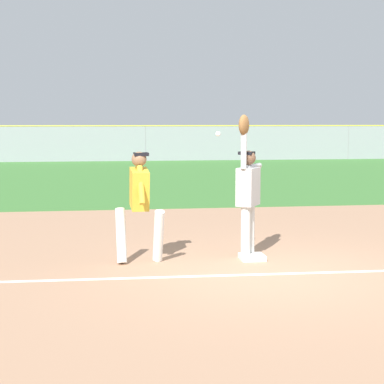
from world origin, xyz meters
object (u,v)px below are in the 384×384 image
(parked_car_tan, at_px, (63,147))
(parked_car_black, at_px, (166,146))
(fielder, at_px, (248,189))
(runner, at_px, (139,199))
(parked_car_green, at_px, (247,146))
(baseball, at_px, (218,134))
(first_base, at_px, (252,257))

(parked_car_tan, bearing_deg, parked_car_black, -2.50)
(fielder, relative_size, parked_car_black, 0.50)
(runner, relative_size, parked_car_black, 0.38)
(runner, height_order, parked_car_green, runner)
(baseball, distance_m, parked_car_black, 29.04)
(runner, bearing_deg, baseball, -9.85)
(fielder, height_order, parked_car_black, fielder)
(runner, relative_size, parked_car_green, 0.37)
(fielder, height_order, baseball, fielder)
(first_base, distance_m, parked_car_black, 28.86)
(runner, xyz_separation_m, parked_car_green, (8.30, 28.64, -0.32))
(first_base, distance_m, runner, 2.01)
(fielder, bearing_deg, baseball, 56.34)
(parked_car_green, bearing_deg, baseball, -97.16)
(parked_car_black, bearing_deg, runner, -90.56)
(fielder, relative_size, runner, 1.33)
(first_base, distance_m, parked_car_tan, 29.13)
(first_base, height_order, fielder, fielder)
(first_base, relative_size, runner, 0.22)
(fielder, distance_m, parked_car_tan, 29.02)
(fielder, distance_m, runner, 1.72)
(baseball, bearing_deg, first_base, 12.29)
(fielder, height_order, parked_car_tan, fielder)
(baseball, xyz_separation_m, parked_car_tan, (-4.07, 28.88, -1.31))
(first_base, xyz_separation_m, runner, (-1.77, 0.01, 0.96))
(parked_car_tan, distance_m, parked_car_black, 6.14)
(runner, xyz_separation_m, parked_car_tan, (-2.88, 28.74, -0.32))
(baseball, bearing_deg, parked_car_green, 76.13)
(parked_car_tan, relative_size, parked_car_black, 0.98)
(fielder, distance_m, parked_car_green, 29.31)
(baseball, xyz_separation_m, parked_car_green, (7.10, 28.78, -1.31))
(fielder, xyz_separation_m, parked_car_black, (1.55, 28.71, -0.45))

